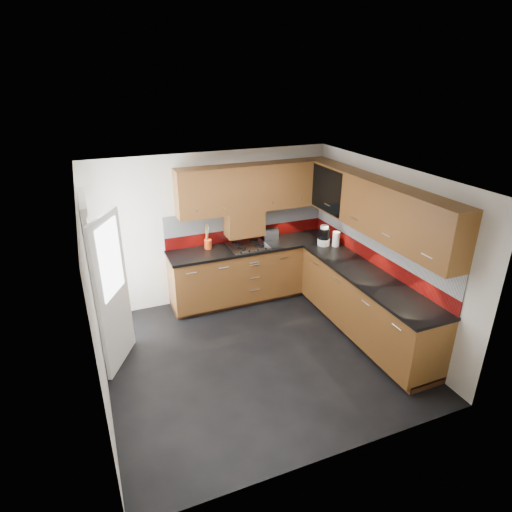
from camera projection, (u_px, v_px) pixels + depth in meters
name	position (u px, v px, depth m)	size (l,w,h in m)	color
room	(257.00, 252.00, 5.12)	(4.00, 3.80, 2.64)	black
base_cabinets	(304.00, 288.00, 6.52)	(2.70, 3.20, 0.95)	#562E13
countertop	(305.00, 260.00, 6.32)	(2.72, 3.22, 0.04)	black
backsplash	(312.00, 235.00, 6.47)	(2.70, 3.20, 0.54)	maroon
upper_cabinets	(316.00, 197.00, 6.08)	(2.50, 3.20, 0.72)	#562E13
extractor_hood	(244.00, 223.00, 6.76)	(0.60, 0.33, 0.40)	#562E13
glass_cabinet	(335.00, 188.00, 6.47)	(0.32, 0.80, 0.66)	black
back_door	(102.00, 285.00, 5.33)	(0.42, 1.19, 2.04)	white
gas_hob	(248.00, 246.00, 6.74)	(0.60, 0.52, 0.05)	silver
utensil_pot	(208.00, 243.00, 6.64)	(0.11, 0.11, 0.41)	#D04113
toaster	(271.00, 234.00, 7.04)	(0.27, 0.20, 0.17)	silver
food_processor	(324.00, 236.00, 6.75)	(0.19, 0.19, 0.32)	white
paper_towel	(336.00, 239.00, 6.72)	(0.11, 0.11, 0.24)	white
orange_cloth	(324.00, 244.00, 6.81)	(0.14, 0.12, 0.01)	#F2421A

